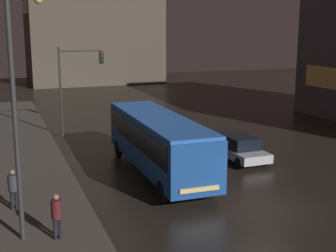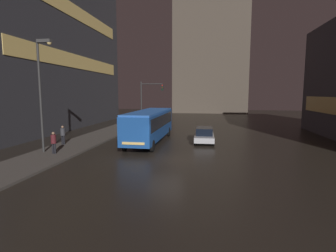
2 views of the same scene
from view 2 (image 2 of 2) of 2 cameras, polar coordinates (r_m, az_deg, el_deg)
ground_plane at (r=19.39m, az=-0.56°, el=-7.26°), size 120.00×120.00×0.00m
sidewalk_left at (r=31.36m, az=-13.85°, el=-1.78°), size 4.00×48.00×0.15m
building_left_tower at (r=41.54m, az=-25.55°, el=16.87°), size 10.07×31.14×24.67m
building_far_backdrop at (r=70.22m, az=9.16°, el=15.02°), size 18.07×12.00×29.14m
bus_near at (r=25.67m, az=-3.98°, el=0.64°), size 2.75×11.05×3.12m
car_taxi at (r=25.99m, az=7.89°, el=-1.92°), size 1.97×4.53×1.49m
pedestrian_near at (r=22.16m, az=-23.66°, el=-2.94°), size 0.50×0.50×1.71m
pedestrian_mid at (r=25.83m, az=-21.93°, el=-1.45°), size 0.60×0.60×1.73m
traffic_light_main at (r=36.29m, az=-4.21°, el=6.31°), size 3.21×0.35×6.40m
street_lamp_sidewalk at (r=22.78m, az=-25.74°, el=8.99°), size 1.25×0.36×8.77m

